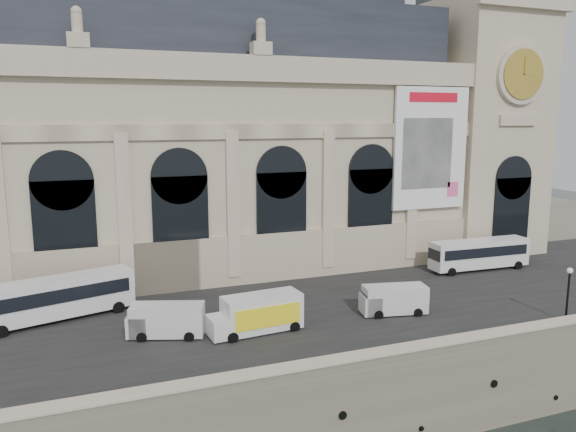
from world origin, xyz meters
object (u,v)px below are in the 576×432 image
object	(u,v)px
box_truck	(257,314)
van_b	(163,321)
bus_left	(57,297)
lamp_right	(568,295)
bus_right	(479,253)
van_c	(391,300)

from	to	relation	value
box_truck	van_b	bearing A→B (deg)	166.09
van_b	bus_left	bearing A→B (deg)	138.63
lamp_right	bus_left	bearing A→B (deg)	158.55
bus_right	van_b	bearing A→B (deg)	-169.05
bus_left	lamp_right	size ratio (longest dim) A/B	2.71
lamp_right	van_b	bearing A→B (deg)	164.59
bus_right	box_truck	size ratio (longest dim) A/B	1.53
van_b	van_c	xyz separation A→B (m)	(18.57, -1.84, -0.03)
bus_left	box_truck	xyz separation A→B (m)	(14.28, -8.23, -0.52)
van_b	bus_right	bearing A→B (deg)	10.95
van_c	lamp_right	xyz separation A→B (m)	(12.28, -6.66, 1.00)
lamp_right	van_c	bearing A→B (deg)	151.51
van_b	van_c	distance (m)	18.66
bus_right	van_c	size ratio (longest dim) A/B	1.97
bus_left	box_truck	distance (m)	16.49
van_c	box_truck	bearing A→B (deg)	179.33
van_c	lamp_right	bearing A→B (deg)	-28.49
bus_right	van_c	world-z (taller)	bus_right
van_b	lamp_right	world-z (taller)	lamp_right
box_truck	bus_right	bearing A→B (deg)	16.81
bus_right	lamp_right	size ratio (longest dim) A/B	2.53
bus_left	lamp_right	xyz separation A→B (m)	(38.26, -15.03, 0.26)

